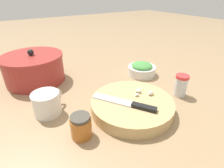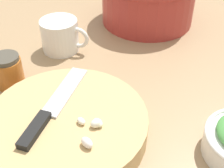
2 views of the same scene
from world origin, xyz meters
name	(u,v)px [view 1 (image 1 of 2)]	position (x,y,z in m)	size (l,w,h in m)	color
ground_plane	(116,97)	(0.00, 0.00, 0.00)	(5.00, 5.00, 0.00)	#997A56
cutting_board	(131,105)	(0.00, -0.11, 0.02)	(0.30, 0.30, 0.04)	tan
chef_knife	(128,103)	(-0.03, -0.12, 0.05)	(0.15, 0.21, 0.01)	black
garlic_cloves	(142,92)	(0.06, -0.09, 0.05)	(0.07, 0.06, 0.02)	silver
herb_bowl	(142,69)	(0.24, 0.11, 0.03)	(0.14, 0.14, 0.07)	silver
spice_jar	(181,85)	(0.24, -0.13, 0.05)	(0.05, 0.05, 0.09)	silver
coffee_mug	(47,103)	(-0.27, 0.04, 0.04)	(0.12, 0.10, 0.08)	silver
honey_jar	(81,126)	(-0.21, -0.13, 0.04)	(0.06, 0.06, 0.08)	#B26023
stock_pot	(34,68)	(-0.25, 0.33, 0.07)	(0.28, 0.28, 0.16)	#9E2D28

